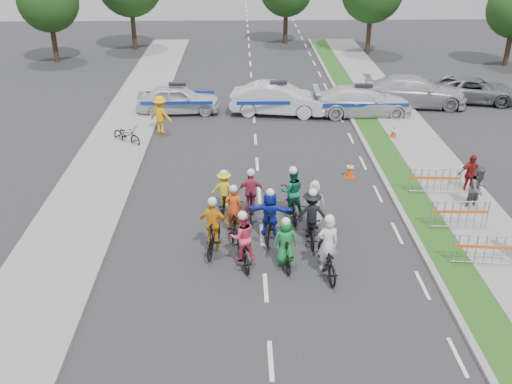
{
  "coord_description": "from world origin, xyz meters",
  "views": [
    {
      "loc": [
        -0.63,
        -13.61,
        9.85
      ],
      "look_at": [
        -0.18,
        4.06,
        1.1
      ],
      "focal_mm": 40.0,
      "sensor_mm": 36.0,
      "label": 1
    }
  ],
  "objects_px": {
    "police_car_2": "(362,101)",
    "spectator_2": "(470,174)",
    "rider_6": "(234,217)",
    "parked_bike": "(127,135)",
    "rider_0": "(327,254)",
    "police_car_0": "(178,99)",
    "tree_0": "(48,1)",
    "rider_10": "(225,194)",
    "spectator_1": "(478,189)",
    "rider_5": "(270,218)",
    "rider_4": "(311,220)",
    "cone_0": "(350,170)",
    "rider_9": "(251,198)",
    "rider_7": "(314,210)",
    "cone_1": "(394,133)",
    "marshal_hiviz": "(161,115)",
    "rider_1": "(285,247)",
    "police_car_1": "(278,99)",
    "civilian_sedan": "(415,91)",
    "barrier_2": "(435,182)",
    "barrier_1": "(459,216)",
    "rider_8": "(292,198)",
    "barrier_0": "(485,251)",
    "civilian_suv": "(474,90)",
    "rider_2": "(243,244)",
    "rider_3": "(214,231)"
  },
  "relations": [
    {
      "from": "rider_10",
      "to": "spectator_1",
      "type": "xyz_separation_m",
      "value": [
        9.13,
        -0.22,
        0.21
      ]
    },
    {
      "from": "rider_10",
      "to": "police_car_1",
      "type": "relative_size",
      "value": 0.33
    },
    {
      "from": "rider_5",
      "to": "barrier_0",
      "type": "height_order",
      "value": "rider_5"
    },
    {
      "from": "rider_3",
      "to": "rider_8",
      "type": "height_order",
      "value": "rider_8"
    },
    {
      "from": "rider_4",
      "to": "rider_6",
      "type": "distance_m",
      "value": 2.61
    },
    {
      "from": "rider_6",
      "to": "rider_0",
      "type": "bearing_deg",
      "value": 141.49
    },
    {
      "from": "rider_8",
      "to": "cone_0",
      "type": "distance_m",
      "value": 4.27
    },
    {
      "from": "rider_1",
      "to": "police_car_1",
      "type": "distance_m",
      "value": 14.64
    },
    {
      "from": "rider_7",
      "to": "cone_1",
      "type": "distance_m",
      "value": 9.72
    },
    {
      "from": "marshal_hiviz",
      "to": "rider_3",
      "type": "bearing_deg",
      "value": 132.28
    },
    {
      "from": "rider_6",
      "to": "parked_bike",
      "type": "xyz_separation_m",
      "value": [
        -5.08,
        8.33,
        -0.15
      ]
    },
    {
      "from": "rider_0",
      "to": "rider_10",
      "type": "bearing_deg",
      "value": -58.9
    },
    {
      "from": "rider_7",
      "to": "rider_9",
      "type": "distance_m",
      "value": 2.33
    },
    {
      "from": "rider_6",
      "to": "police_car_0",
      "type": "distance_m",
      "value": 13.31
    },
    {
      "from": "rider_1",
      "to": "rider_9",
      "type": "height_order",
      "value": "rider_9"
    },
    {
      "from": "rider_6",
      "to": "cone_1",
      "type": "xyz_separation_m",
      "value": [
        7.54,
        8.61,
        -0.27
      ]
    },
    {
      "from": "rider_10",
      "to": "rider_2",
      "type": "bearing_deg",
      "value": 107.47
    },
    {
      "from": "police_car_2",
      "to": "barrier_2",
      "type": "distance_m",
      "value": 9.67
    },
    {
      "from": "rider_10",
      "to": "spectator_1",
      "type": "bearing_deg",
      "value": -174.21
    },
    {
      "from": "rider_6",
      "to": "cone_0",
      "type": "bearing_deg",
      "value": -133.75
    },
    {
      "from": "rider_0",
      "to": "barrier_2",
      "type": "bearing_deg",
      "value": -139.59
    },
    {
      "from": "rider_8",
      "to": "barrier_0",
      "type": "distance_m",
      "value": 6.53
    },
    {
      "from": "cone_0",
      "to": "rider_9",
      "type": "bearing_deg",
      "value": -142.18
    },
    {
      "from": "parked_bike",
      "to": "cone_1",
      "type": "bearing_deg",
      "value": -51.2
    },
    {
      "from": "marshal_hiviz",
      "to": "rider_10",
      "type": "bearing_deg",
      "value": 138.83
    },
    {
      "from": "parked_bike",
      "to": "barrier_2",
      "type": "bearing_deg",
      "value": -76.46
    },
    {
      "from": "police_car_1",
      "to": "cone_0",
      "type": "xyz_separation_m",
      "value": [
        2.45,
        -8.19,
        -0.49
      ]
    },
    {
      "from": "rider_1",
      "to": "rider_8",
      "type": "bearing_deg",
      "value": -106.03
    },
    {
      "from": "rider_9",
      "to": "barrier_1",
      "type": "xyz_separation_m",
      "value": [
        7.04,
        -1.23,
        -0.16
      ]
    },
    {
      "from": "rider_6",
      "to": "civilian_sedan",
      "type": "distance_m",
      "value": 17.03
    },
    {
      "from": "rider_8",
      "to": "civilian_sedan",
      "type": "height_order",
      "value": "rider_8"
    },
    {
      "from": "spectator_2",
      "to": "cone_0",
      "type": "bearing_deg",
      "value": 154.83
    },
    {
      "from": "rider_5",
      "to": "police_car_1",
      "type": "distance_m",
      "value": 13.03
    },
    {
      "from": "barrier_2",
      "to": "spectator_1",
      "type": "bearing_deg",
      "value": -48.54
    },
    {
      "from": "rider_6",
      "to": "marshal_hiviz",
      "type": "bearing_deg",
      "value": -66.19
    },
    {
      "from": "rider_6",
      "to": "barrier_2",
      "type": "distance_m",
      "value": 8.1
    },
    {
      "from": "rider_6",
      "to": "rider_10",
      "type": "height_order",
      "value": "rider_6"
    },
    {
      "from": "police_car_2",
      "to": "spectator_2",
      "type": "relative_size",
      "value": 3.27
    },
    {
      "from": "rider_9",
      "to": "parked_bike",
      "type": "height_order",
      "value": "rider_9"
    },
    {
      "from": "rider_0",
      "to": "rider_10",
      "type": "xyz_separation_m",
      "value": [
        -3.14,
        4.1,
        -0.02
      ]
    },
    {
      "from": "rider_1",
      "to": "spectator_1",
      "type": "height_order",
      "value": "rider_1"
    },
    {
      "from": "police_car_0",
      "to": "tree_0",
      "type": "height_order",
      "value": "tree_0"
    },
    {
      "from": "civilian_suv",
      "to": "cone_1",
      "type": "distance_m",
      "value": 8.41
    },
    {
      "from": "rider_5",
      "to": "cone_1",
      "type": "height_order",
      "value": "rider_5"
    },
    {
      "from": "rider_10",
      "to": "spectator_1",
      "type": "relative_size",
      "value": 0.98
    },
    {
      "from": "rider_10",
      "to": "marshal_hiviz",
      "type": "bearing_deg",
      "value": -60.89
    },
    {
      "from": "rider_10",
      "to": "civilian_suv",
      "type": "bearing_deg",
      "value": -129.88
    },
    {
      "from": "rider_5",
      "to": "rider_4",
      "type": "bearing_deg",
      "value": -178.3
    },
    {
      "from": "spectator_1",
      "to": "barrier_1",
      "type": "xyz_separation_m",
      "value": [
        -1.14,
        -1.42,
        -0.3
      ]
    },
    {
      "from": "civilian_sedan",
      "to": "rider_5",
      "type": "bearing_deg",
      "value": 154.42
    }
  ]
}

